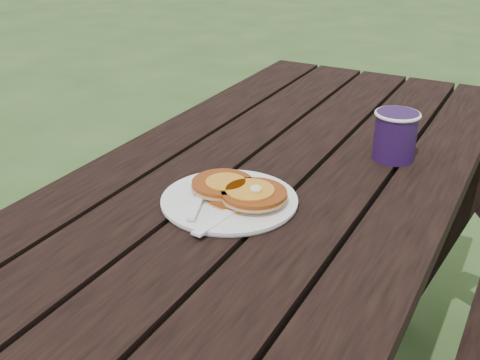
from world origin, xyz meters
The scene contains 6 objects.
picnic_table centered at (0.00, 0.00, 0.37)m, with size 1.36×1.80×0.75m.
plate centered at (-0.01, -0.13, 0.76)m, with size 0.25×0.25×0.01m, color white.
pancake_stack centered at (0.01, -0.11, 0.77)m, with size 0.19×0.13×0.04m.
knife centered at (0.02, -0.18, 0.76)m, with size 0.02×0.18×0.01m, color white.
fork centered at (-0.04, -0.19, 0.77)m, with size 0.03×0.16×0.01m, color white, non-canonical shape.
coffee_cup centered at (0.21, 0.23, 0.81)m, with size 0.10×0.10×0.11m.
Camera 1 is at (0.49, -1.01, 1.29)m, focal length 45.00 mm.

